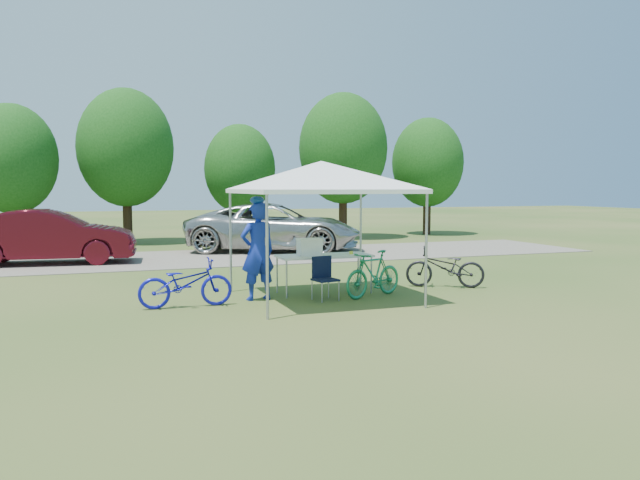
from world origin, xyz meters
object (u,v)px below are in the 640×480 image
Objects in this scene: cyclist at (258,251)px; sedan at (50,237)px; bike_blue at (186,283)px; minivan at (274,227)px; folding_chair at (324,274)px; bike_green at (373,274)px; folding_table at (324,257)px; bike_dark at (445,267)px; cooler at (310,247)px.

sedan is at bearing -70.81° from cyclist.
bike_blue is 10.06m from minivan.
sedan is at bearing 113.41° from folding_chair.
bike_green is at bearing -158.87° from minivan.
bike_dark is at bearing -4.52° from folding_table.
minivan reaches higher than folding_table.
cooler is at bearing -180.00° from folding_table.
minivan is (1.56, 9.21, 0.34)m from folding_chair.
cooler reaches higher than folding_chair.
cyclist is 1.13× the size of bike_dark.
minivan reaches higher than bike_blue.
cooler is 9.07m from sedan.
minivan is at bearing 79.24° from cooler.
bike_dark is 11.35m from sedan.
cooler is 0.08× the size of minivan.
sedan is at bearing 126.78° from cooler.
cooler is at bearing -166.44° from minivan.
minivan is at bearing -117.71° from cyclist.
folding_table is at bearing -65.54° from bike_dark.
folding_table is at bearing -158.49° from bike_green.
sedan is (-6.53, 8.04, 0.33)m from bike_green.
cyclist is 8.68m from sedan.
cooler is at bearing -148.67° from bike_green.
folding_table is at bearing 57.96° from folding_chair.
bike_blue is at bearing -154.82° from sedan.
cooler is at bearing -175.46° from cyclist.
minivan is (4.24, 9.11, 0.40)m from bike_blue.
bike_green is 9.31m from minivan.
sedan is (-4.25, 7.57, -0.17)m from cyclist.
bike_blue is 3.73m from bike_green.
cooler is at bearing -137.61° from sedan.
bike_dark is 0.36× the size of sedan.
folding_table is 0.39m from cooler.
cyclist is 4.31m from bike_dark.
sedan is (-2.80, 7.87, 0.35)m from bike_blue.
cooler is 0.31× the size of bike_green.
bike_green is 0.91× the size of bike_dark.
sedan is (-5.75, 7.26, 0.04)m from folding_table.
bike_blue is (-2.95, -0.61, -0.31)m from folding_table.
folding_chair is (-0.27, -0.71, -0.26)m from folding_table.
folding_table is at bearing -164.32° from minivan.
bike_blue is 8.36m from sedan.
folding_chair is at bearing -117.26° from bike_green.
sedan reaches higher than bike_dark.
sedan is at bearing 124.30° from minivan.
folding_table is 2.30× the size of folding_chair.
sedan is (-5.48, 7.97, 0.30)m from folding_chair.
folding_table is 3.03m from bike_blue.
bike_blue is (-2.68, 0.10, -0.05)m from folding_chair.
cyclist reaches higher than bike_blue.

